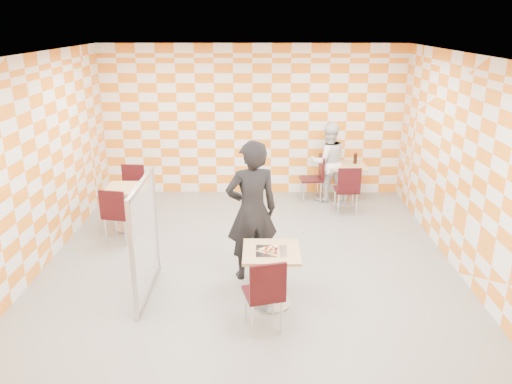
% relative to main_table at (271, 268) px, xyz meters
% --- Properties ---
extents(room_shell, '(7.00, 7.00, 7.00)m').
position_rel_main_table_xyz_m(room_shell, '(-0.30, 1.38, 0.99)').
color(room_shell, gray).
rests_on(room_shell, ground).
extents(main_table, '(0.70, 0.70, 0.75)m').
position_rel_main_table_xyz_m(main_table, '(0.00, 0.00, 0.00)').
color(main_table, tan).
rests_on(main_table, ground).
extents(second_table, '(0.70, 0.70, 0.75)m').
position_rel_main_table_xyz_m(second_table, '(1.56, 3.82, 0.00)').
color(second_table, tan).
rests_on(second_table, ground).
extents(empty_table, '(0.70, 0.70, 0.75)m').
position_rel_main_table_xyz_m(empty_table, '(-2.40, 2.40, 0.00)').
color(empty_table, tan).
rests_on(empty_table, ground).
extents(chair_main_front, '(0.52, 0.53, 0.92)m').
position_rel_main_table_xyz_m(chair_main_front, '(-0.08, -0.60, 0.04)').
color(chair_main_front, '#330A0E').
rests_on(chair_main_front, ground).
extents(chair_second_front, '(0.44, 0.45, 0.92)m').
position_rel_main_table_xyz_m(chair_second_front, '(1.46, 3.08, 0.04)').
color(chair_second_front, '#330A0E').
rests_on(chair_second_front, ground).
extents(chair_second_side, '(0.46, 0.45, 0.92)m').
position_rel_main_table_xyz_m(chair_second_side, '(0.96, 3.83, 0.04)').
color(chair_second_side, '#330A0E').
rests_on(chair_second_side, ground).
extents(chair_empty_near, '(0.49, 0.50, 0.92)m').
position_rel_main_table_xyz_m(chair_empty_near, '(-2.43, 1.82, 0.04)').
color(chair_empty_near, '#330A0E').
rests_on(chair_empty_near, ground).
extents(chair_empty_far, '(0.45, 0.46, 0.92)m').
position_rel_main_table_xyz_m(chair_empty_far, '(-2.48, 3.08, 0.04)').
color(chair_empty_far, '#330A0E').
rests_on(chair_empty_far, ground).
extents(partition, '(0.08, 1.38, 1.55)m').
position_rel_main_table_xyz_m(partition, '(-1.61, 0.26, 0.28)').
color(partition, white).
rests_on(partition, ground).
extents(man_dark, '(0.82, 0.65, 1.97)m').
position_rel_main_table_xyz_m(man_dark, '(-0.25, 0.73, 0.47)').
color(man_dark, black).
rests_on(man_dark, ground).
extents(man_white, '(0.87, 0.74, 1.57)m').
position_rel_main_table_xyz_m(man_white, '(1.19, 3.88, 0.28)').
color(man_white, white).
rests_on(man_white, ground).
extents(pizza_on_foil, '(0.40, 0.40, 0.04)m').
position_rel_main_table_xyz_m(pizza_on_foil, '(-0.00, -0.02, 0.26)').
color(pizza_on_foil, silver).
rests_on(pizza_on_foil, main_table).
extents(sport_bottle, '(0.06, 0.06, 0.20)m').
position_rel_main_table_xyz_m(sport_bottle, '(1.37, 3.95, 0.33)').
color(sport_bottle, white).
rests_on(sport_bottle, second_table).
extents(soda_bottle, '(0.07, 0.07, 0.23)m').
position_rel_main_table_xyz_m(soda_bottle, '(1.72, 3.90, 0.34)').
color(soda_bottle, black).
rests_on(soda_bottle, second_table).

